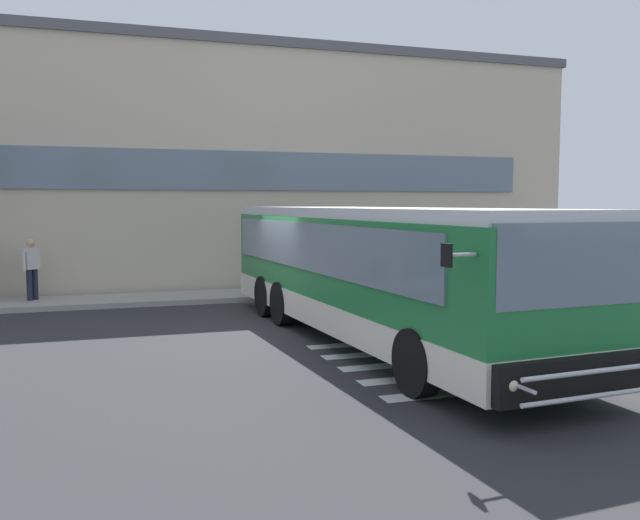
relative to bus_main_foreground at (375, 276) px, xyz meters
The scene contains 6 objects.
ground_plane 2.87m from the bus_main_foreground, 119.82° to the left, with size 80.00×90.00×0.02m, color #2B2B2D.
bay_paint_stripes 2.51m from the bus_main_foreground, 69.72° to the right, with size 4.40×3.96×0.01m.
terminal_building 14.24m from the bus_main_foreground, 98.05° to the left, with size 25.67×13.80×7.95m.
boarding_curb 7.22m from the bus_main_foreground, 100.21° to the left, with size 27.87×2.00×0.15m, color #9E9B93.
bus_main_foreground is the anchor object (origin of this frame).
passenger_by_doorway 10.13m from the bus_main_foreground, 134.23° to the left, with size 0.42×0.47×1.68m.
Camera 1 is at (-3.92, -14.52, 2.78)m, focal length 37.39 mm.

